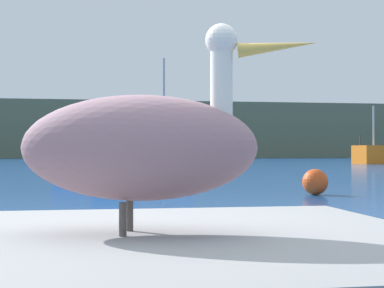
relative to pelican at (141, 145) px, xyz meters
name	(u,v)px	position (x,y,z in m)	size (l,w,h in m)	color
hillside_backdrop	(94,130)	(0.05, 75.37, 2.57)	(140.00, 10.60, 7.06)	#5B664C
pelican	(141,145)	(0.00, 0.00, 0.00)	(1.23, 0.66, 0.85)	gray
fishing_boat_blue	(122,152)	(1.31, 27.83, -0.09)	(6.90, 2.34, 5.67)	blue
mooring_buoy	(315,182)	(4.47, 9.56, -0.69)	(0.55, 0.55, 0.55)	#E54C19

